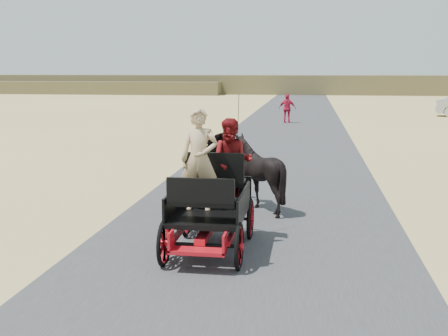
# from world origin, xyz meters

# --- Properties ---
(ground) EXTENTS (140.00, 140.00, 0.00)m
(ground) POSITION_xyz_m (0.00, 0.00, 0.00)
(ground) COLOR tan
(road) EXTENTS (6.00, 140.00, 0.01)m
(road) POSITION_xyz_m (0.00, 0.00, 0.01)
(road) COLOR #38383A
(road) RESTS_ON ground
(ridge_far) EXTENTS (140.00, 6.00, 2.40)m
(ridge_far) POSITION_xyz_m (0.00, 62.00, 1.20)
(ridge_far) COLOR brown
(ridge_far) RESTS_ON ground
(ridge_near) EXTENTS (40.00, 4.00, 1.60)m
(ridge_near) POSITION_xyz_m (-30.00, 58.00, 0.80)
(ridge_near) COLOR brown
(ridge_near) RESTS_ON ground
(carriage) EXTENTS (1.30, 2.40, 0.72)m
(carriage) POSITION_xyz_m (-0.61, -1.93, 0.36)
(carriage) COLOR black
(carriage) RESTS_ON ground
(horse_left) EXTENTS (0.91, 2.01, 1.70)m
(horse_left) POSITION_xyz_m (-1.16, 1.07, 0.85)
(horse_left) COLOR black
(horse_left) RESTS_ON ground
(horse_right) EXTENTS (1.37, 1.54, 1.70)m
(horse_right) POSITION_xyz_m (-0.06, 1.07, 0.85)
(horse_right) COLOR black
(horse_right) RESTS_ON ground
(driver_man) EXTENTS (0.66, 0.43, 1.80)m
(driver_man) POSITION_xyz_m (-0.81, -1.88, 1.62)
(driver_man) COLOR tan
(driver_man) RESTS_ON carriage
(passenger_woman) EXTENTS (0.77, 0.60, 1.58)m
(passenger_woman) POSITION_xyz_m (-0.31, -1.33, 1.51)
(passenger_woman) COLOR #660C0F
(passenger_woman) RESTS_ON carriage
(pedestrian) EXTENTS (1.02, 0.45, 1.73)m
(pedestrian) POSITION_xyz_m (-0.25, 22.23, 0.86)
(pedestrian) COLOR #B91534
(pedestrian) RESTS_ON ground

